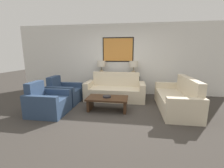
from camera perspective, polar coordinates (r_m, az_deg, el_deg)
name	(u,v)px	position (r m, az deg, el deg)	size (l,w,h in m)	color
ground_plane	(108,116)	(3.88, -1.69, -12.22)	(20.00, 20.00, 0.00)	#3D3833
back_wall	(118,59)	(5.90, 2.32, 9.32)	(8.04, 0.12, 2.65)	silver
console_table	(117,85)	(5.76, 1.96, -0.47)	(1.70, 0.37, 0.72)	black
table_lamp_left	(101,66)	(5.75, -4.06, 6.86)	(0.32, 0.32, 0.57)	tan
table_lamp_right	(134,66)	(5.62, 8.22, 6.65)	(0.32, 0.32, 0.57)	tan
couch_by_back_wall	(115,91)	(5.17, 1.16, -2.57)	(2.00, 0.85, 0.91)	beige
couch_by_side	(177,99)	(4.61, 23.48, -5.32)	(0.85, 2.00, 0.91)	beige
coffee_table	(107,101)	(4.18, -1.76, -6.41)	(1.12, 0.59, 0.37)	#3D2616
decorative_bowl	(107,97)	(4.15, -1.97, -4.79)	(0.22, 0.22, 0.05)	#232328
armchair_near_back_wall	(64,94)	(5.08, -17.80, -3.55)	(0.90, 0.85, 0.85)	navy
armchair_near_camera	(47,103)	(4.28, -23.37, -6.75)	(0.90, 0.85, 0.85)	navy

